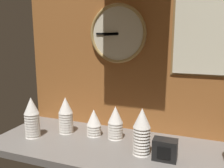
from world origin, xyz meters
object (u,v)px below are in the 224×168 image
object	(u,v)px
cup_stack_far_left	(32,117)
menu_board	(214,24)
cup_stack_left	(66,115)
cup_stack_center_left	(94,122)
cup_stack_center_right	(142,131)
napkin_dispenser	(165,150)
cup_stack_center	(115,122)
wall_clock	(118,34)

from	to	relation	value
cup_stack_far_left	menu_board	bearing A→B (deg)	18.00
cup_stack_left	cup_stack_center_left	size ratio (longest dim) A/B	1.39
cup_stack_center_right	napkin_dispenser	size ratio (longest dim) A/B	2.08
cup_stack_left	cup_stack_center_right	xyz separation A→B (m)	(0.51, -0.11, 0.01)
cup_stack_center	cup_stack_far_left	xyz separation A→B (m)	(-0.47, -0.15, 0.02)
cup_stack_center_left	menu_board	size ratio (longest dim) A/B	0.29
menu_board	cup_stack_left	bearing A→B (deg)	-166.99
cup_stack_left	wall_clock	xyz separation A→B (m)	(0.28, 0.18, 0.49)
cup_stack_center_right	wall_clock	distance (m)	0.61
cup_stack_center	cup_stack_center_right	xyz separation A→B (m)	(0.19, -0.13, 0.02)
cup_stack_far_left	wall_clock	xyz separation A→B (m)	(0.43, 0.30, 0.49)
napkin_dispenser	menu_board	bearing A→B (deg)	59.59
cup_stack_center	cup_stack_center_right	size ratio (longest dim) A/B	0.80
cup_stack_center	cup_stack_far_left	distance (m)	0.50
napkin_dispenser	cup_stack_left	bearing A→B (deg)	168.66
cup_stack_center_right	cup_stack_center_left	world-z (taller)	cup_stack_center_right
cup_stack_center	napkin_dispenser	bearing A→B (deg)	-26.23
cup_stack_far_left	menu_board	size ratio (longest dim) A/B	0.43
cup_stack_far_left	napkin_dispenser	size ratio (longest dim) A/B	2.08
cup_stack_left	cup_stack_center	distance (m)	0.32
cup_stack_far_left	cup_stack_center_right	distance (m)	0.66
cup_stack_center	napkin_dispenser	size ratio (longest dim) A/B	1.68
menu_board	napkin_dispenser	world-z (taller)	menu_board
wall_clock	menu_board	bearing A→B (deg)	0.94
cup_stack_far_left	cup_stack_left	bearing A→B (deg)	39.36
cup_stack_left	menu_board	distance (m)	0.99
cup_stack_far_left	cup_stack_center_left	xyz separation A→B (m)	(0.33, 0.15, -0.04)
wall_clock	menu_board	size ratio (longest dim) A/B	0.63
cup_stack_left	cup_stack_center_left	bearing A→B (deg)	6.81
menu_board	napkin_dispenser	bearing A→B (deg)	-120.41
cup_stack_far_left	cup_stack_center_left	world-z (taller)	cup_stack_far_left
cup_stack_left	wall_clock	distance (m)	0.59
cup_stack_center_left	menu_board	world-z (taller)	menu_board
napkin_dispenser	cup_stack_far_left	bearing A→B (deg)	-179.98
cup_stack_far_left	cup_stack_center_right	world-z (taller)	same
cup_stack_center	wall_clock	xyz separation A→B (m)	(-0.04, 0.15, 0.51)
cup_stack_center	menu_board	bearing A→B (deg)	17.99
menu_board	napkin_dispenser	size ratio (longest dim) A/B	4.86
menu_board	wall_clock	bearing A→B (deg)	-179.06
cup_stack_far_left	menu_board	distance (m)	1.15
cup_stack_left	napkin_dispenser	world-z (taller)	cup_stack_left
cup_stack_center	cup_stack_center_left	xyz separation A→B (m)	(-0.14, -0.01, -0.02)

